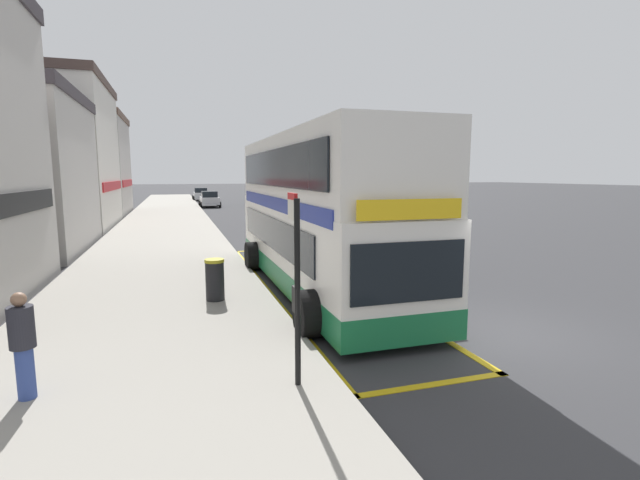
{
  "coord_description": "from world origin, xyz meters",
  "views": [
    {
      "loc": [
        -6.37,
        -7.85,
        3.32
      ],
      "look_at": [
        -2.66,
        3.91,
        1.56
      ],
      "focal_mm": 25.78,
      "sensor_mm": 36.0,
      "label": 1
    }
  ],
  "objects_px": {
    "parked_car_silver_kerbside": "(201,194)",
    "pedestrian_waiting_near_sign": "(23,342)",
    "parked_car_teal_behind": "(260,197)",
    "litter_bin": "(215,279)",
    "double_decker_bus": "(317,218)",
    "bus_stop_sign": "(296,276)",
    "parked_car_silver_ahead": "(209,199)"
  },
  "relations": [
    {
      "from": "double_decker_bus",
      "to": "pedestrian_waiting_near_sign",
      "type": "height_order",
      "value": "double_decker_bus"
    },
    {
      "from": "double_decker_bus",
      "to": "parked_car_teal_behind",
      "type": "relative_size",
      "value": 2.64
    },
    {
      "from": "parked_car_teal_behind",
      "to": "pedestrian_waiting_near_sign",
      "type": "height_order",
      "value": "pedestrian_waiting_near_sign"
    },
    {
      "from": "pedestrian_waiting_near_sign",
      "to": "litter_bin",
      "type": "xyz_separation_m",
      "value": [
        3.02,
        4.51,
        -0.31
      ]
    },
    {
      "from": "parked_car_silver_ahead",
      "to": "litter_bin",
      "type": "height_order",
      "value": "parked_car_silver_ahead"
    },
    {
      "from": "parked_car_silver_ahead",
      "to": "parked_car_teal_behind",
      "type": "distance_m",
      "value": 5.97
    },
    {
      "from": "bus_stop_sign",
      "to": "pedestrian_waiting_near_sign",
      "type": "bearing_deg",
      "value": 170.03
    },
    {
      "from": "double_decker_bus",
      "to": "pedestrian_waiting_near_sign",
      "type": "relative_size",
      "value": 7.12
    },
    {
      "from": "bus_stop_sign",
      "to": "double_decker_bus",
      "type": "bearing_deg",
      "value": 70.12
    },
    {
      "from": "bus_stop_sign",
      "to": "parked_car_teal_behind",
      "type": "height_order",
      "value": "bus_stop_sign"
    },
    {
      "from": "parked_car_teal_behind",
      "to": "parked_car_silver_kerbside",
      "type": "xyz_separation_m",
      "value": [
        -5.81,
        10.99,
        0.0
      ]
    },
    {
      "from": "parked_car_silver_kerbside",
      "to": "pedestrian_waiting_near_sign",
      "type": "height_order",
      "value": "pedestrian_waiting_near_sign"
    },
    {
      "from": "bus_stop_sign",
      "to": "parked_car_silver_kerbside",
      "type": "distance_m",
      "value": 55.18
    },
    {
      "from": "parked_car_silver_ahead",
      "to": "parked_car_teal_behind",
      "type": "xyz_separation_m",
      "value": [
        5.63,
        1.98,
        0.0
      ]
    },
    {
      "from": "parked_car_teal_behind",
      "to": "pedestrian_waiting_near_sign",
      "type": "xyz_separation_m",
      "value": [
        -11.17,
        -43.49,
        0.18
      ]
    },
    {
      "from": "bus_stop_sign",
      "to": "pedestrian_waiting_near_sign",
      "type": "distance_m",
      "value": 3.97
    },
    {
      "from": "parked_car_silver_ahead",
      "to": "parked_car_silver_kerbside",
      "type": "bearing_deg",
      "value": 88.15
    },
    {
      "from": "parked_car_silver_kerbside",
      "to": "pedestrian_waiting_near_sign",
      "type": "xyz_separation_m",
      "value": [
        -5.36,
        -54.48,
        0.18
      ]
    },
    {
      "from": "parked_car_silver_kerbside",
      "to": "parked_car_silver_ahead",
      "type": "bearing_deg",
      "value": 88.08
    },
    {
      "from": "litter_bin",
      "to": "double_decker_bus",
      "type": "bearing_deg",
      "value": 18.14
    },
    {
      "from": "parked_car_teal_behind",
      "to": "litter_bin",
      "type": "relative_size",
      "value": 3.95
    },
    {
      "from": "pedestrian_waiting_near_sign",
      "to": "double_decker_bus",
      "type": "bearing_deg",
      "value": 42.29
    },
    {
      "from": "pedestrian_waiting_near_sign",
      "to": "parked_car_teal_behind",
      "type": "bearing_deg",
      "value": 75.6
    },
    {
      "from": "double_decker_bus",
      "to": "litter_bin",
      "type": "bearing_deg",
      "value": -161.86
    },
    {
      "from": "double_decker_bus",
      "to": "parked_car_silver_kerbside",
      "type": "distance_m",
      "value": 48.99
    },
    {
      "from": "parked_car_teal_behind",
      "to": "parked_car_silver_kerbside",
      "type": "height_order",
      "value": "same"
    },
    {
      "from": "parked_car_silver_kerbside",
      "to": "litter_bin",
      "type": "xyz_separation_m",
      "value": [
        -2.34,
        -49.96,
        -0.12
      ]
    },
    {
      "from": "parked_car_teal_behind",
      "to": "pedestrian_waiting_near_sign",
      "type": "bearing_deg",
      "value": 78.22
    },
    {
      "from": "parked_car_teal_behind",
      "to": "litter_bin",
      "type": "xyz_separation_m",
      "value": [
        -8.15,
        -38.98,
        -0.12
      ]
    },
    {
      "from": "parked_car_silver_ahead",
      "to": "litter_bin",
      "type": "xyz_separation_m",
      "value": [
        -2.51,
        -36.99,
        -0.12
      ]
    },
    {
      "from": "double_decker_bus",
      "to": "pedestrian_waiting_near_sign",
      "type": "xyz_separation_m",
      "value": [
        -6.05,
        -5.5,
        -1.08
      ]
    },
    {
      "from": "double_decker_bus",
      "to": "parked_car_teal_behind",
      "type": "xyz_separation_m",
      "value": [
        5.12,
        37.98,
        -1.27
      ]
    }
  ]
}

